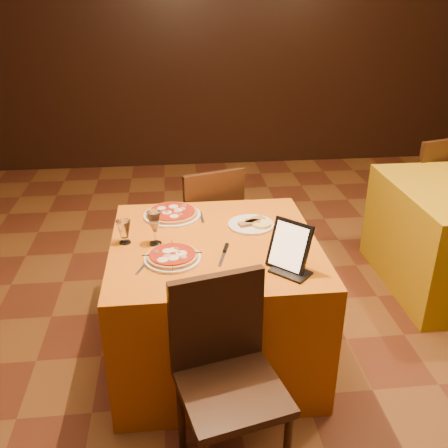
{
  "coord_description": "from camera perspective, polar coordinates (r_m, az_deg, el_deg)",
  "views": [
    {
      "loc": [
        -0.65,
        -2.4,
        1.98
      ],
      "look_at": [
        -0.4,
        -0.06,
        0.86
      ],
      "focal_mm": 40.0,
      "sensor_mm": 36.0,
      "label": 1
    }
  ],
  "objects": [
    {
      "name": "water_glass",
      "position": [
        2.67,
        -11.34,
        -0.9
      ],
      "size": [
        0.08,
        0.08,
        0.13
      ],
      "primitive_type": null,
      "rotation": [
        0.0,
        0.0,
        -0.32
      ],
      "color": "white",
      "rests_on": "main_table"
    },
    {
      "name": "chair_main_near",
      "position": [
        2.2,
        0.92,
        -18.49
      ],
      "size": [
        0.46,
        0.46,
        0.91
      ],
      "primitive_type": null,
      "rotation": [
        0.0,
        0.0,
        0.24
      ],
      "color": "black",
      "rests_on": "floor"
    },
    {
      "name": "chair_side_far",
      "position": [
        4.54,
        21.33,
        4.05
      ],
      "size": [
        0.47,
        0.47,
        0.91
      ],
      "primitive_type": null,
      "rotation": [
        0.0,
        0.0,
        3.41
      ],
      "color": "black",
      "rests_on": "floor"
    },
    {
      "name": "main_table",
      "position": [
        2.86,
        -1.05,
        -8.68
      ],
      "size": [
        1.1,
        1.1,
        0.75
      ],
      "primitive_type": "cube",
      "color": "#C3650C",
      "rests_on": "floor"
    },
    {
      "name": "fork_far",
      "position": [
        2.94,
        -2.58,
        0.77
      ],
      "size": [
        0.03,
        0.16,
        0.01
      ],
      "primitive_type": "cube",
      "rotation": [
        0.0,
        0.0,
        1.63
      ],
      "color": "#B3B4BA",
      "rests_on": "main_table"
    },
    {
      "name": "tablet",
      "position": [
        2.39,
        7.48,
        -2.5
      ],
      "size": [
        0.21,
        0.21,
        0.24
      ],
      "primitive_type": "cube",
      "rotation": [
        -0.35,
        0.0,
        -0.78
      ],
      "color": "black",
      "rests_on": "main_table"
    },
    {
      "name": "pizza_near",
      "position": [
        2.5,
        -5.91,
        -3.79
      ],
      "size": [
        0.29,
        0.29,
        0.03
      ],
      "rotation": [
        0.0,
        0.0,
        0.14
      ],
      "color": "white",
      "rests_on": "main_table"
    },
    {
      "name": "wall_back",
      "position": [
        5.96,
        0.12,
        19.87
      ],
      "size": [
        6.0,
        0.01,
        2.8
      ],
      "primitive_type": "cube",
      "color": "black",
      "rests_on": "floor"
    },
    {
      "name": "chair_main_far",
      "position": [
        3.54,
        -2.29,
        -0.09
      ],
      "size": [
        0.58,
        0.58,
        0.91
      ],
      "primitive_type": null,
      "rotation": [
        0.0,
        0.0,
        3.46
      ],
      "color": "black",
      "rests_on": "floor"
    },
    {
      "name": "knife",
      "position": [
        2.52,
        -0.11,
        -3.74
      ],
      "size": [
        0.07,
        0.2,
        0.01
      ],
      "primitive_type": "cube",
      "rotation": [
        0.0,
        0.0,
        1.29
      ],
      "color": "#A9AAB0",
      "rests_on": "main_table"
    },
    {
      "name": "floor",
      "position": [
        3.18,
        7.25,
        -13.42
      ],
      "size": [
        6.0,
        7.0,
        0.01
      ],
      "primitive_type": "cube",
      "color": "#5E2D19",
      "rests_on": "ground"
    },
    {
      "name": "fork_near",
      "position": [
        2.45,
        -9.26,
        -4.91
      ],
      "size": [
        0.07,
        0.14,
        0.01
      ],
      "primitive_type": "cube",
      "rotation": [
        0.0,
        0.0,
        1.18
      ],
      "color": "#A4A3A9",
      "rests_on": "main_table"
    },
    {
      "name": "pizza_far",
      "position": [
        2.97,
        -5.95,
        1.15
      ],
      "size": [
        0.34,
        0.34,
        0.03
      ],
      "rotation": [
        0.0,
        0.0,
        0.31
      ],
      "color": "white",
      "rests_on": "main_table"
    },
    {
      "name": "wine_glass",
      "position": [
        2.63,
        -7.93,
        -0.42
      ],
      "size": [
        0.08,
        0.08,
        0.19
      ],
      "primitive_type": null,
      "rotation": [
        0.0,
        0.0,
        0.03
      ],
      "color": "tan",
      "rests_on": "main_table"
    },
    {
      "name": "cutlet_dish",
      "position": [
        2.84,
        3.1,
        0.04
      ],
      "size": [
        0.26,
        0.26,
        0.03
      ],
      "rotation": [
        0.0,
        0.0,
        -0.37
      ],
      "color": "white",
      "rests_on": "main_table"
    }
  ]
}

